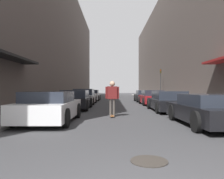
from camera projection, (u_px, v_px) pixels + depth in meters
The scene contains 16 objects.
ground at pixel (117, 103), 21.93m from camera, with size 109.06×109.06×0.00m, color #38383A.
curb_strip_left at pixel (76, 100), 26.89m from camera, with size 1.80×49.57×0.12m.
curb_strip_right at pixel (156, 100), 26.88m from camera, with size 1.80×49.57×0.12m.
building_row_left at pixel (53, 39), 26.88m from camera, with size 4.90×49.57×15.19m.
building_row_right at pixel (180, 45), 26.86m from camera, with size 4.90×49.57×13.52m.
parked_car_left_0 at pixel (50, 107), 8.91m from camera, with size 2.05×4.22×1.26m.
parked_car_left_1 at pixel (76, 100), 14.72m from camera, with size 1.96×4.41×1.28m.
parked_car_left_2 at pixel (85, 97), 19.95m from camera, with size 2.02×4.47×1.37m.
parked_car_left_3 at pixel (92, 95), 25.81m from camera, with size 1.93×4.33×1.26m.
parked_car_right_0 at pixel (208, 110), 8.06m from camera, with size 2.01×4.38×1.16m.
parked_car_right_1 at pixel (168, 101), 13.40m from camera, with size 2.02×4.69×1.23m.
parked_car_right_2 at pixel (152, 98), 18.78m from camera, with size 1.90×4.10×1.26m.
parked_car_right_3 at pixel (145, 96), 23.46m from camera, with size 2.02×3.97×1.22m.
skateboarder at pixel (113, 95), 10.61m from camera, with size 0.67×0.78×1.74m.
manhole_cover at pixel (149, 161), 4.07m from camera, with size 0.70×0.70×0.02m.
traffic_light at pixel (161, 81), 25.83m from camera, with size 0.16×0.22×3.58m.
Camera 1 is at (-0.49, -2.10, 1.35)m, focal length 35.00 mm.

